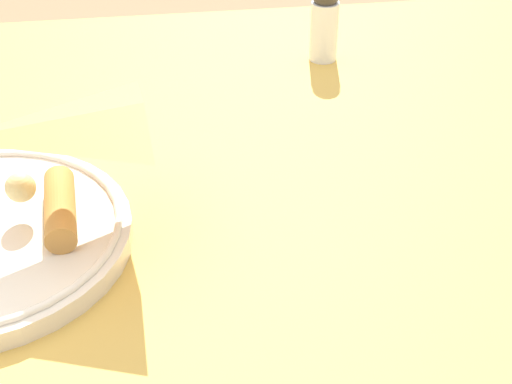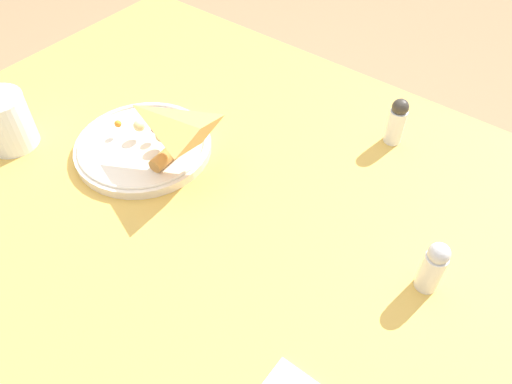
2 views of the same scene
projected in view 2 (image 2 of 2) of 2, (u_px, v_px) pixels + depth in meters
ground_plane at (229, 363)px, 1.36m from camera, size 6.00×6.00×0.00m
dining_table at (216, 216)px, 0.91m from camera, size 1.13×0.85×0.72m
plate_pizza at (144, 145)px, 0.87m from camera, size 0.24×0.24×0.05m
milk_glass at (6, 124)px, 0.86m from camera, size 0.09×0.09×0.10m
salt_shaker at (433, 267)px, 0.66m from camera, size 0.03×0.03×0.09m
pepper_shaker at (397, 121)px, 0.87m from camera, size 0.03×0.03×0.09m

